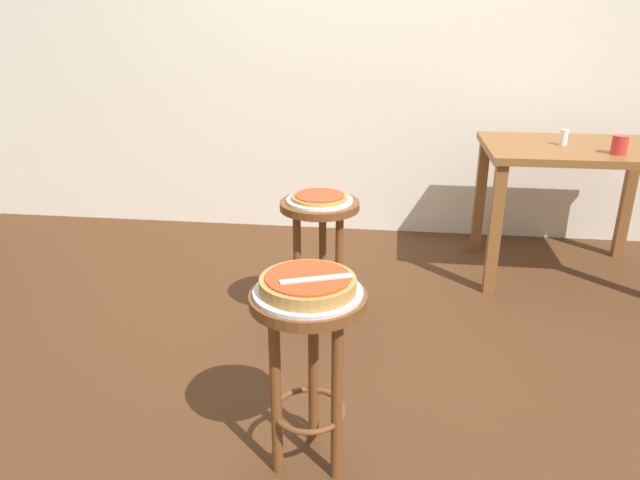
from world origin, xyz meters
TOP-DOWN VIEW (x-y plane):
  - ground_plane at (0.00, 0.00)m, footprint 6.00×6.00m
  - back_wall at (0.00, 1.65)m, footprint 6.00×0.10m
  - stool_foreground at (-0.03, -0.71)m, footprint 0.36×0.36m
  - serving_plate_foreground at (-0.03, -0.71)m, footprint 0.33×0.33m
  - pizza_foreground at (-0.03, -0.71)m, footprint 0.29×0.29m
  - stool_middle at (-0.11, 0.21)m, footprint 0.36×0.36m
  - serving_plate_middle at (-0.11, 0.21)m, footprint 0.30×0.30m
  - pizza_middle at (-0.11, 0.21)m, footprint 0.25×0.25m
  - dining_table at (1.19, 1.01)m, footprint 0.97×0.72m
  - cup_near_edge at (1.34, 0.82)m, footprint 0.08×0.08m
  - condiment_shaker at (1.12, 1.01)m, footprint 0.04×0.04m
  - pizza_server_knife at (0.00, -0.73)m, footprint 0.21×0.10m

SIDE VIEW (x-z plane):
  - ground_plane at x=0.00m, z-range 0.00..0.00m
  - stool_foreground at x=-0.03m, z-range 0.15..0.78m
  - stool_middle at x=-0.11m, z-range 0.15..0.78m
  - dining_table at x=1.19m, z-range 0.25..1.01m
  - serving_plate_foreground at x=-0.03m, z-range 0.63..0.64m
  - serving_plate_middle at x=-0.11m, z-range 0.63..0.64m
  - pizza_middle at x=-0.11m, z-range 0.64..0.66m
  - pizza_foreground at x=-0.03m, z-range 0.64..0.69m
  - pizza_server_knife at x=0.00m, z-range 0.69..0.70m
  - condiment_shaker at x=1.12m, z-range 0.75..0.84m
  - cup_near_edge at x=1.34m, z-range 0.75..0.85m
  - back_wall at x=0.00m, z-range 0.00..3.00m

